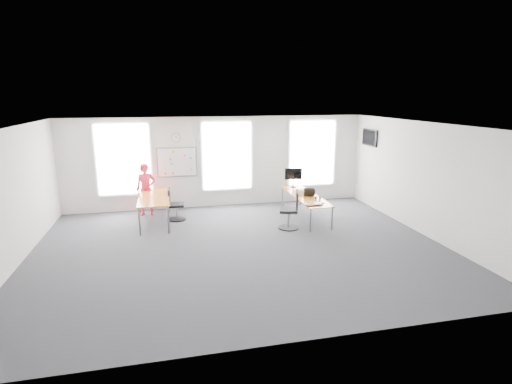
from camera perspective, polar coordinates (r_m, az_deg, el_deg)
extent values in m
plane|color=#292A2F|center=(9.98, -2.19, -7.96)|extent=(10.00, 10.00, 0.00)
plane|color=white|center=(9.30, -2.36, 9.50)|extent=(10.00, 10.00, 0.00)
plane|color=silver|center=(13.40, -5.44, 4.28)|extent=(10.00, 0.00, 10.00)
plane|color=silver|center=(5.81, 5.10, -8.39)|extent=(10.00, 0.00, 10.00)
plane|color=silver|center=(9.94, -31.90, -1.08)|extent=(0.00, 10.00, 10.00)
plane|color=silver|center=(11.52, 23.00, 1.69)|extent=(0.00, 10.00, 10.00)
cube|color=silver|center=(13.30, -18.40, 4.44)|extent=(1.60, 0.06, 2.20)
cube|color=silver|center=(13.38, -4.16, 5.16)|extent=(1.60, 0.06, 2.20)
cube|color=silver|center=(14.15, 7.99, 5.53)|extent=(1.60, 0.06, 2.20)
cube|color=orange|center=(12.31, 7.05, -0.55)|extent=(0.75, 2.82, 0.03)
cylinder|color=gray|center=(11.08, 7.81, -4.03)|extent=(0.05, 0.05, 0.66)
cylinder|color=gray|center=(11.31, 10.81, -3.78)|extent=(0.05, 0.05, 0.66)
cylinder|color=gray|center=(13.54, 3.83, -0.66)|extent=(0.05, 0.05, 0.66)
cylinder|color=gray|center=(13.73, 6.35, -0.51)|extent=(0.05, 0.05, 0.66)
cube|color=orange|center=(11.99, -14.37, -0.73)|extent=(0.87, 2.18, 0.03)
cylinder|color=gray|center=(11.12, -16.30, -4.12)|extent=(0.05, 0.05, 0.76)
cylinder|color=gray|center=(11.09, -12.41, -3.92)|extent=(0.05, 0.05, 0.76)
cylinder|color=gray|center=(13.10, -15.82, -1.41)|extent=(0.05, 0.05, 0.76)
cylinder|color=gray|center=(13.08, -12.53, -1.23)|extent=(0.05, 0.05, 0.76)
cylinder|color=black|center=(11.40, 4.66, -5.09)|extent=(0.58, 0.58, 0.03)
cylinder|color=gray|center=(11.32, 4.68, -3.88)|extent=(0.07, 0.07, 0.47)
cube|color=black|center=(11.24, 4.71, -2.63)|extent=(0.62, 0.62, 0.08)
cube|color=black|center=(11.16, 5.89, -1.10)|extent=(0.20, 0.47, 0.51)
cylinder|color=black|center=(12.34, -11.18, -3.84)|extent=(0.52, 0.52, 0.03)
cylinder|color=gray|center=(12.28, -11.23, -2.85)|extent=(0.06, 0.06, 0.42)
cube|color=black|center=(12.21, -11.28, -1.82)|extent=(0.47, 0.47, 0.07)
cube|color=black|center=(12.15, -12.28, -0.58)|extent=(0.08, 0.42, 0.45)
imported|color=red|center=(12.88, -15.44, 0.37)|extent=(0.60, 0.40, 1.64)
cube|color=white|center=(13.26, -11.23, 4.20)|extent=(1.20, 0.03, 0.90)
cylinder|color=gray|center=(13.16, -11.39, 7.64)|extent=(0.30, 0.04, 0.30)
cube|color=black|center=(13.89, 15.94, 7.48)|extent=(0.06, 0.90, 0.55)
cube|color=black|center=(11.21, 8.35, -1.88)|extent=(0.47, 0.22, 0.02)
ellipsoid|color=black|center=(11.46, 9.54, -1.55)|extent=(0.08, 0.11, 0.04)
cylinder|color=black|center=(11.70, 8.93, -1.28)|extent=(0.07, 0.07, 0.01)
cylinder|color=black|center=(11.86, 8.54, -0.87)|extent=(0.04, 0.08, 0.08)
cylinder|color=black|center=(11.90, 9.12, -0.84)|extent=(0.04, 0.08, 0.08)
cylinder|color=gold|center=(11.86, 8.54, -0.87)|extent=(0.01, 0.09, 0.09)
cube|color=black|center=(11.87, 8.84, -0.64)|extent=(0.15, 0.02, 0.01)
cube|color=black|center=(12.20, 7.57, -0.02)|extent=(0.31, 0.15, 0.25)
cube|color=orange|center=(12.13, 7.69, -0.14)|extent=(0.30, 0.16, 0.23)
cube|color=black|center=(12.12, 7.71, -0.12)|extent=(0.32, 0.17, 0.24)
cube|color=beige|center=(12.48, 6.24, 0.02)|extent=(0.35, 0.26, 0.12)
cylinder|color=black|center=(13.41, 5.31, 0.79)|extent=(0.23, 0.23, 0.02)
cylinder|color=black|center=(13.39, 5.32, 1.28)|extent=(0.05, 0.05, 0.23)
cube|color=black|center=(13.31, 5.37, 2.59)|extent=(0.57, 0.15, 0.38)
cube|color=black|center=(13.29, 5.40, 2.58)|extent=(0.52, 0.11, 0.34)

